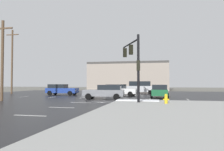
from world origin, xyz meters
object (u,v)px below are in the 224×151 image
(suv_silver, at_px, (140,87))
(utility_pole_mid, at_px, (2,59))
(traffic_signal_mast, at_px, (134,59))
(fire_hydrant, at_px, (166,99))
(utility_pole_far, at_px, (12,60))
(sedan_green, at_px, (159,91))
(sedan_blue, at_px, (61,89))
(sedan_white, at_px, (120,90))
(sedan_grey, at_px, (105,92))

(suv_silver, bearing_deg, utility_pole_mid, -128.19)
(traffic_signal_mast, xyz_separation_m, fire_hydrant, (2.86, -1.81, -3.55))
(utility_pole_far, bearing_deg, suv_silver, 10.99)
(suv_silver, height_order, sedan_green, suv_silver)
(sedan_blue, height_order, utility_pole_far, utility_pole_far)
(suv_silver, height_order, sedan_white, suv_silver)
(traffic_signal_mast, distance_m, sedan_green, 7.68)
(fire_hydrant, bearing_deg, sedan_grey, 141.27)
(sedan_blue, bearing_deg, fire_hydrant, -38.84)
(traffic_signal_mast, relative_size, utility_pole_far, 0.56)
(sedan_green, bearing_deg, traffic_signal_mast, 159.37)
(sedan_blue, xyz_separation_m, sedan_grey, (8.11, -5.95, 0.00))
(suv_silver, bearing_deg, sedan_grey, -104.49)
(sedan_blue, relative_size, suv_silver, 0.94)
(traffic_signal_mast, relative_size, suv_silver, 1.22)
(suv_silver, xyz_separation_m, sedan_white, (-2.27, -5.96, -0.24))
(sedan_green, bearing_deg, utility_pole_mid, 115.35)
(traffic_signal_mast, bearing_deg, sedan_green, -43.89)
(suv_silver, relative_size, sedan_grey, 1.05)
(sedan_blue, relative_size, utility_pole_mid, 0.56)
(sedan_white, relative_size, utility_pole_mid, 0.57)
(fire_hydrant, distance_m, utility_pole_mid, 16.42)
(utility_pole_far, bearing_deg, sedan_white, -6.10)
(fire_hydrant, relative_size, sedan_green, 0.17)
(sedan_grey, relative_size, utility_pole_mid, 0.57)
(sedan_green, bearing_deg, suv_silver, 18.05)
(sedan_blue, relative_size, sedan_grey, 0.98)
(suv_silver, distance_m, sedan_grey, 12.25)
(fire_hydrant, xyz_separation_m, suv_silver, (-3.62, 17.07, 0.55))
(suv_silver, xyz_separation_m, utility_pole_far, (-20.60, -4.00, 4.40))
(sedan_grey, bearing_deg, suv_silver, -107.93)
(fire_hydrant, xyz_separation_m, utility_pole_mid, (-15.98, 0.63, 3.73))
(sedan_blue, bearing_deg, sedan_green, -12.50)
(sedan_grey, xyz_separation_m, utility_pole_far, (-17.80, 7.92, 4.64))
(sedan_blue, bearing_deg, sedan_white, -1.38)
(suv_silver, distance_m, utility_pole_mid, 20.82)
(suv_silver, relative_size, sedan_white, 1.04)
(traffic_signal_mast, relative_size, sedan_white, 1.27)
(sedan_blue, xyz_separation_m, sedan_green, (13.97, -2.73, 0.00))
(sedan_white, bearing_deg, sedan_green, -21.18)
(sedan_grey, bearing_deg, traffic_signal_mast, 132.09)
(fire_hydrant, distance_m, utility_pole_far, 27.97)
(traffic_signal_mast, xyz_separation_m, sedan_grey, (-3.56, 3.35, -3.24))
(sedan_grey, bearing_deg, fire_hydrant, 136.56)
(sedan_white, distance_m, sedan_grey, 5.99)
(utility_pole_mid, bearing_deg, traffic_signal_mast, 5.15)
(traffic_signal_mast, height_order, sedan_grey, traffic_signal_mast)
(utility_pole_mid, bearing_deg, sedan_blue, 82.15)
(sedan_white, bearing_deg, suv_silver, 75.12)
(suv_silver, distance_m, sedan_green, 9.22)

